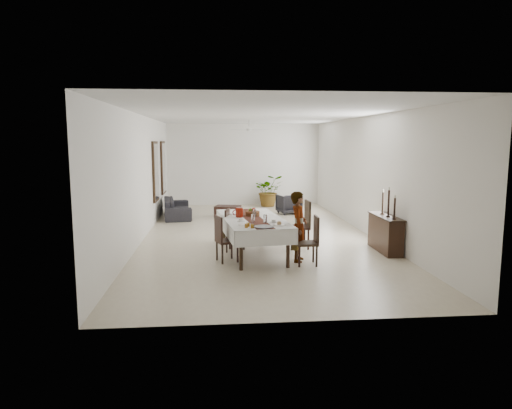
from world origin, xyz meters
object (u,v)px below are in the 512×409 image
Objects in this scene: red_pitcher at (239,212)px; woman at (299,227)px; sideboard_body at (385,234)px; sofa at (177,208)px; dining_table_top at (253,220)px.

red_pitcher is 0.15× the size of woman.
red_pitcher is 1.47m from woman.
sofa is at bearing 134.65° from sideboard_body.
woman is at bearing -33.95° from red_pitcher.
sofa is (-1.82, 5.12, -0.62)m from red_pitcher.
red_pitcher is 0.16× the size of sideboard_body.
woman is (1.21, -0.82, -0.19)m from red_pitcher.
dining_table_top is 12.00× the size of red_pitcher.
dining_table_top is 1.95× the size of sideboard_body.
sofa is at bearing 40.90° from woman.
sofa is at bearing 109.51° from red_pitcher.
woman is at bearing -43.31° from dining_table_top.
sofa is at bearing 105.14° from dining_table_top.
woman is 2.29m from sideboard_body.
sideboard_body is 7.38m from sofa.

